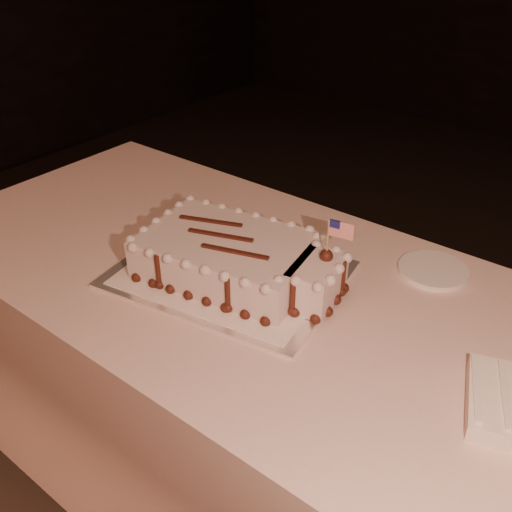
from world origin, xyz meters
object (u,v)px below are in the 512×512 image
Objects in this scene: cake_board at (229,274)px; sheet_cake at (238,258)px; banquet_table at (364,459)px; side_plate at (433,270)px.

sheet_cake is (0.03, 0.00, 0.05)m from cake_board.
side_plate reaches higher than banquet_table.
sheet_cake is 0.45m from side_plate.
cake_board is at bearing -169.78° from sheet_cake.
banquet_table is 0.56m from sheet_cake.
side_plate is (0.36, 0.30, 0.00)m from cake_board.
sheet_cake reaches higher than banquet_table.
sheet_cake is (-0.35, -0.02, 0.43)m from banquet_table.
sheet_cake reaches higher than cake_board.
banquet_table is at bearing -86.66° from side_plate.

